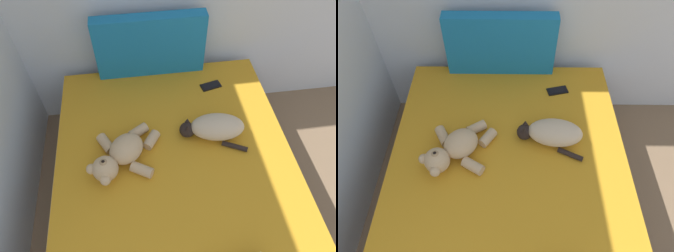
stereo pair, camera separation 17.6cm
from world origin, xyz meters
The scene contains 5 objects.
bed centered at (1.02, 2.61, 0.27)m, with size 1.52×1.96×0.54m.
patterned_cushion centered at (0.96, 3.53, 0.77)m, with size 0.79×0.10×0.47m.
cat centered at (1.29, 2.86, 0.61)m, with size 0.42×0.29×0.15m.
teddy_bear centered at (0.70, 2.74, 0.61)m, with size 0.45×0.44×0.16m.
cell_phone centered at (1.37, 3.30, 0.54)m, with size 0.16×0.10×0.01m.
Camera 1 is at (0.84, 1.74, 2.14)m, focal length 32.59 mm.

